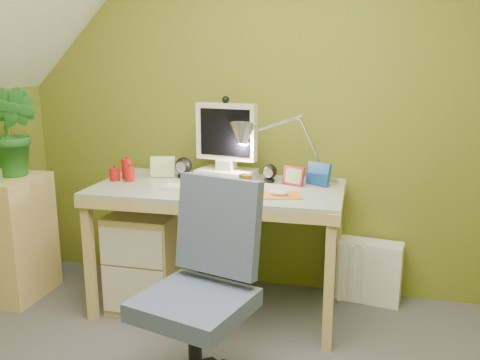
% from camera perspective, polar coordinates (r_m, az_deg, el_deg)
% --- Properties ---
extents(wall_back, '(3.20, 0.01, 2.40)m').
position_cam_1_polar(wall_back, '(3.23, 2.59, 8.41)').
color(wall_back, olive).
rests_on(wall_back, floor).
extents(desk, '(1.44, 0.73, 0.77)m').
position_cam_1_polar(desk, '(3.05, -2.38, -7.63)').
color(desk, tan).
rests_on(desk, floor).
extents(monitor, '(0.40, 0.27, 0.51)m').
position_cam_1_polar(monitor, '(3.06, -1.55, 4.79)').
color(monitor, beige).
rests_on(monitor, desk).
extents(speaker_left, '(0.13, 0.13, 0.13)m').
position_cam_1_polar(speaker_left, '(3.16, -6.35, 1.45)').
color(speaker_left, black).
rests_on(speaker_left, desk).
extents(speaker_right, '(0.10, 0.10, 0.11)m').
position_cam_1_polar(speaker_right, '(3.02, 3.32, 0.77)').
color(speaker_right, black).
rests_on(speaker_right, desk).
extents(keyboard, '(0.41, 0.17, 0.02)m').
position_cam_1_polar(keyboard, '(2.83, -4.81, -1.00)').
color(keyboard, white).
rests_on(keyboard, desk).
extents(mousepad, '(0.27, 0.22, 0.01)m').
position_cam_1_polar(mousepad, '(2.72, 4.40, -1.72)').
color(mousepad, '#C7721F').
rests_on(mousepad, desk).
extents(mouse, '(0.11, 0.07, 0.03)m').
position_cam_1_polar(mouse, '(2.72, 4.41, -1.42)').
color(mouse, silver).
rests_on(mouse, mousepad).
extents(amber_tumbler, '(0.08, 0.08, 0.09)m').
position_cam_1_polar(amber_tumbler, '(2.81, 0.60, -0.31)').
color(amber_tumbler, '#885E13').
rests_on(amber_tumbler, desk).
extents(candle_cluster, '(0.17, 0.16, 0.12)m').
position_cam_1_polar(candle_cluster, '(3.16, -12.93, 1.11)').
color(candle_cluster, '#B41211').
rests_on(candle_cluster, desk).
extents(photo_frame_red, '(0.13, 0.07, 0.11)m').
position_cam_1_polar(photo_frame_red, '(2.96, 6.03, 0.48)').
color(photo_frame_red, '#AB1224').
rests_on(photo_frame_red, desk).
extents(photo_frame_blue, '(0.14, 0.10, 0.13)m').
position_cam_1_polar(photo_frame_blue, '(2.98, 8.81, 0.69)').
color(photo_frame_blue, navy).
rests_on(photo_frame_blue, desk).
extents(photo_frame_green, '(0.15, 0.06, 0.13)m').
position_cam_1_polar(photo_frame_green, '(3.19, -8.67, 1.48)').
color(photo_frame_green, '#B7CE8D').
rests_on(photo_frame_green, desk).
extents(desk_lamp, '(0.58, 0.31, 0.59)m').
position_cam_1_polar(desk_lamp, '(2.97, 6.88, 5.21)').
color(desk_lamp, '#BAB9BE').
rests_on(desk_lamp, desk).
extents(side_ledge, '(0.29, 0.44, 0.78)m').
position_cam_1_polar(side_ledge, '(3.50, -23.69, -5.95)').
color(side_ledge, tan).
rests_on(side_ledge, floor).
extents(potted_plant, '(0.31, 0.26, 0.55)m').
position_cam_1_polar(potted_plant, '(3.39, -24.05, 4.97)').
color(potted_plant, '#236B25').
rests_on(potted_plant, side_ledge).
extents(task_chair, '(0.62, 0.62, 0.91)m').
position_cam_1_polar(task_chair, '(2.25, -5.18, -13.50)').
color(task_chair, '#455071').
rests_on(task_chair, floor).
extents(radiator, '(0.40, 0.21, 0.39)m').
position_cam_1_polar(radiator, '(3.31, 14.32, -9.89)').
color(radiator, white).
rests_on(radiator, floor).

